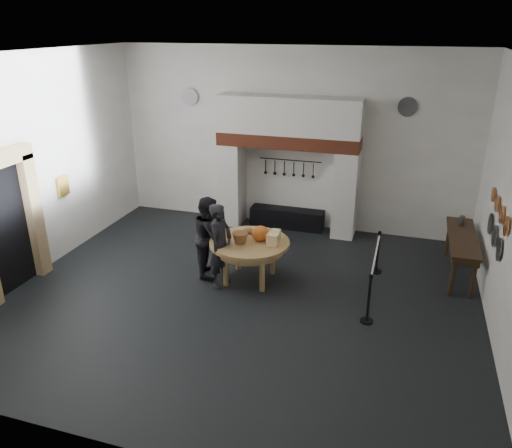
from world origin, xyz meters
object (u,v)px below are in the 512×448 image
(iron_range, at_px, (287,218))
(work_table, at_px, (250,243))
(barrier_post_near, at_px, (369,300))
(side_table, at_px, (463,237))
(visitor_near, at_px, (220,245))
(visitor_far, at_px, (209,236))
(barrier_post_far, at_px, (378,253))

(iron_range, distance_m, work_table, 3.07)
(work_table, height_order, barrier_post_near, barrier_post_near)
(side_table, bearing_deg, visitor_near, -158.23)
(barrier_post_near, bearing_deg, side_table, 55.14)
(work_table, xyz_separation_m, barrier_post_near, (2.50, -0.89, -0.39))
(iron_range, relative_size, visitor_far, 1.11)
(visitor_far, xyz_separation_m, barrier_post_far, (3.38, 1.08, -0.41))
(iron_range, distance_m, barrier_post_far, 3.11)
(visitor_near, xyz_separation_m, visitor_far, (-0.40, 0.40, -0.02))
(iron_range, bearing_deg, work_table, -90.99)
(iron_range, height_order, visitor_near, visitor_near)
(work_table, relative_size, barrier_post_far, 1.81)
(iron_range, height_order, barrier_post_far, barrier_post_far)
(side_table, xyz_separation_m, barrier_post_far, (-1.66, -0.38, -0.42))
(work_table, distance_m, barrier_post_near, 2.68)
(visitor_far, distance_m, side_table, 5.25)
(visitor_near, bearing_deg, visitor_far, 55.32)
(iron_range, xyz_separation_m, side_table, (4.10, -1.53, 0.62))
(barrier_post_near, relative_size, barrier_post_far, 1.00)
(work_table, distance_m, side_table, 4.41)
(work_table, bearing_deg, iron_range, 89.01)
(visitor_far, relative_size, side_table, 0.78)
(work_table, relative_size, visitor_near, 0.93)
(barrier_post_far, bearing_deg, barrier_post_near, -90.00)
(work_table, bearing_deg, side_table, 19.66)
(iron_range, bearing_deg, visitor_near, -99.07)
(visitor_near, relative_size, side_table, 0.79)
(barrier_post_far, bearing_deg, visitor_far, -162.35)
(iron_range, height_order, work_table, work_table)
(work_table, bearing_deg, visitor_far, 178.05)
(iron_range, relative_size, barrier_post_near, 2.11)
(visitor_far, bearing_deg, iron_range, -35.55)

